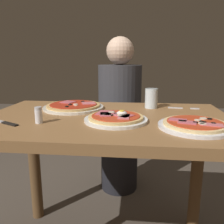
{
  "coord_description": "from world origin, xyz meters",
  "views": [
    {
      "loc": [
        0.13,
        -1.02,
        1.03
      ],
      "look_at": [
        0.03,
        -0.04,
        0.8
      ],
      "focal_mm": 37.43,
      "sensor_mm": 36.0,
      "label": 1
    }
  ],
  "objects": [
    {
      "name": "pizza_across_right",
      "position": [
        0.35,
        -0.14,
        0.78
      ],
      "size": [
        0.27,
        0.27,
        0.03
      ],
      "color": "white",
      "rests_on": "dining_table"
    },
    {
      "name": "salt_shaker",
      "position": [
        -0.26,
        -0.14,
        0.8
      ],
      "size": [
        0.03,
        0.03,
        0.07
      ],
      "color": "white",
      "rests_on": "dining_table"
    },
    {
      "name": "pizza_across_left",
      "position": [
        -0.19,
        0.15,
        0.78
      ],
      "size": [
        0.31,
        0.31,
        0.03
      ],
      "color": "silver",
      "rests_on": "dining_table"
    },
    {
      "name": "water_glass_near",
      "position": [
        0.21,
        0.21,
        0.81
      ],
      "size": [
        0.07,
        0.07,
        0.1
      ],
      "color": "silver",
      "rests_on": "dining_table"
    },
    {
      "name": "diner_person",
      "position": [
        0.01,
        0.71,
        0.56
      ],
      "size": [
        0.32,
        0.32,
        1.18
      ],
      "rotation": [
        0.0,
        0.0,
        3.14
      ],
      "color": "black",
      "rests_on": "ground"
    },
    {
      "name": "pizza_foreground",
      "position": [
        0.05,
        -0.07,
        0.78
      ],
      "size": [
        0.27,
        0.27,
        0.05
      ],
      "color": "white",
      "rests_on": "dining_table"
    },
    {
      "name": "fork",
      "position": [
        0.37,
        0.21,
        0.77
      ],
      "size": [
        0.16,
        0.03,
        0.0
      ],
      "color": "silver",
      "rests_on": "dining_table"
    },
    {
      "name": "dining_table",
      "position": [
        0.0,
        0.0,
        0.63
      ],
      "size": [
        1.12,
        0.71,
        0.77
      ],
      "color": "olive",
      "rests_on": "ground"
    },
    {
      "name": "knife",
      "position": [
        -0.4,
        -0.15,
        0.77
      ],
      "size": [
        0.18,
        0.11,
        0.01
      ],
      "color": "silver",
      "rests_on": "dining_table"
    }
  ]
}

